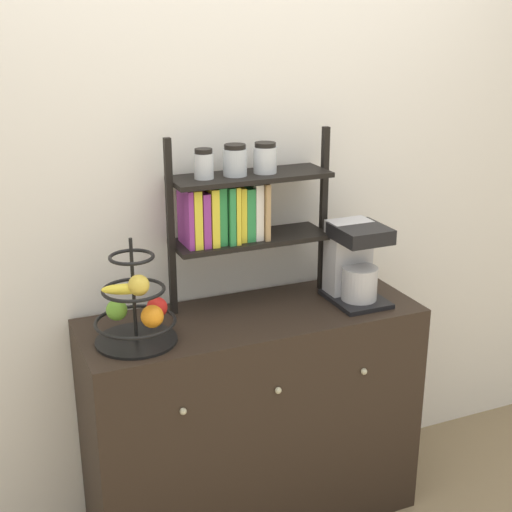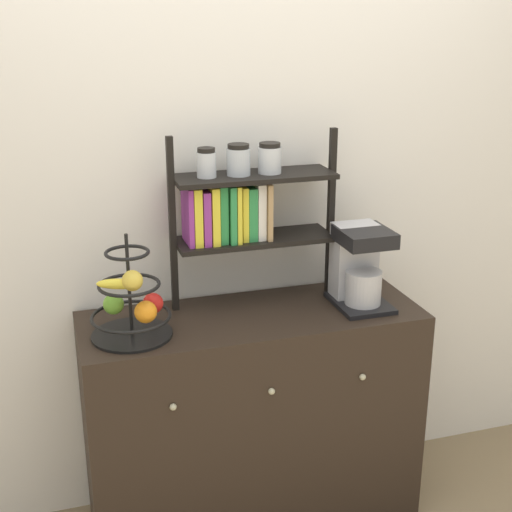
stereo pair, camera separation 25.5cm
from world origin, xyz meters
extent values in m
cube|color=silver|center=(0.00, 0.50, 1.30)|extent=(7.00, 0.05, 2.60)
cube|color=black|center=(0.00, 0.23, 0.44)|extent=(1.27, 0.45, 0.88)
sphere|color=#B2AD8C|center=(-0.35, -0.01, 0.69)|extent=(0.02, 0.02, 0.02)
sphere|color=#B2AD8C|center=(0.00, -0.01, 0.69)|extent=(0.02, 0.02, 0.02)
sphere|color=#B2AD8C|center=(0.35, -0.01, 0.69)|extent=(0.02, 0.02, 0.02)
cube|color=black|center=(0.42, 0.19, 0.89)|extent=(0.19, 0.25, 0.02)
cube|color=#B7B7BC|center=(0.42, 0.26, 1.04)|extent=(0.17, 0.10, 0.29)
cylinder|color=#B7B7BC|center=(0.42, 0.17, 0.96)|extent=(0.14, 0.14, 0.13)
cube|color=black|center=(0.42, 0.18, 1.16)|extent=(0.18, 0.20, 0.05)
cylinder|color=black|center=(-0.45, 0.17, 0.89)|extent=(0.28, 0.28, 0.01)
cylinder|color=black|center=(-0.45, 0.17, 1.07)|extent=(0.01, 0.01, 0.36)
torus|color=black|center=(-0.45, 0.17, 0.96)|extent=(0.28, 0.28, 0.01)
torus|color=black|center=(-0.45, 0.17, 1.07)|extent=(0.21, 0.21, 0.01)
torus|color=black|center=(-0.45, 0.17, 1.19)|extent=(0.15, 0.15, 0.01)
sphere|color=red|center=(-0.37, 0.18, 0.99)|extent=(0.07, 0.07, 0.07)
sphere|color=#6BAD33|center=(-0.50, 0.21, 0.99)|extent=(0.07, 0.07, 0.07)
sphere|color=orange|center=(-0.41, 0.11, 1.00)|extent=(0.08, 0.08, 0.08)
ellipsoid|color=yellow|center=(-0.49, 0.14, 1.09)|extent=(0.15, 0.08, 0.04)
sphere|color=gold|center=(-0.44, 0.12, 1.11)|extent=(0.07, 0.07, 0.07)
cube|color=black|center=(-0.26, 0.36, 1.21)|extent=(0.02, 0.02, 0.65)
cube|color=black|center=(0.36, 0.36, 1.21)|extent=(0.02, 0.02, 0.65)
cube|color=black|center=(0.05, 0.36, 1.13)|extent=(0.59, 0.20, 0.02)
cube|color=black|center=(0.05, 0.36, 1.37)|extent=(0.59, 0.20, 0.02)
cube|color=#8C338C|center=(-0.20, 0.36, 1.25)|extent=(0.02, 0.14, 0.21)
cube|color=yellow|center=(-0.18, 0.36, 1.25)|extent=(0.03, 0.15, 0.21)
cube|color=#8C338C|center=(-0.15, 0.36, 1.24)|extent=(0.03, 0.15, 0.20)
cube|color=yellow|center=(-0.11, 0.36, 1.25)|extent=(0.03, 0.16, 0.21)
cube|color=#2D8C47|center=(-0.08, 0.36, 1.25)|extent=(0.03, 0.13, 0.21)
cube|color=#2D8C47|center=(-0.05, 0.36, 1.25)|extent=(0.02, 0.16, 0.21)
cube|color=yellow|center=(-0.03, 0.36, 1.25)|extent=(0.02, 0.16, 0.21)
cube|color=yellow|center=(0.00, 0.36, 1.24)|extent=(0.02, 0.12, 0.20)
cube|color=#2D8C47|center=(0.03, 0.36, 1.24)|extent=(0.03, 0.13, 0.20)
cube|color=white|center=(0.06, 0.36, 1.24)|extent=(0.03, 0.13, 0.21)
cube|color=tan|center=(0.09, 0.36, 1.25)|extent=(0.02, 0.16, 0.21)
cylinder|color=silver|center=(-0.13, 0.36, 1.43)|extent=(0.07, 0.07, 0.09)
cylinder|color=black|center=(-0.13, 0.36, 1.48)|extent=(0.06, 0.06, 0.02)
cylinder|color=silver|center=(-0.01, 0.36, 1.43)|extent=(0.09, 0.09, 0.10)
cylinder|color=black|center=(-0.01, 0.36, 1.49)|extent=(0.08, 0.08, 0.02)
cylinder|color=silver|center=(0.11, 0.36, 1.43)|extent=(0.09, 0.09, 0.10)
cylinder|color=black|center=(0.11, 0.36, 1.48)|extent=(0.08, 0.08, 0.02)
camera|label=1|loc=(-0.94, -1.99, 1.95)|focal=50.00mm
camera|label=2|loc=(-0.70, -2.08, 1.95)|focal=50.00mm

